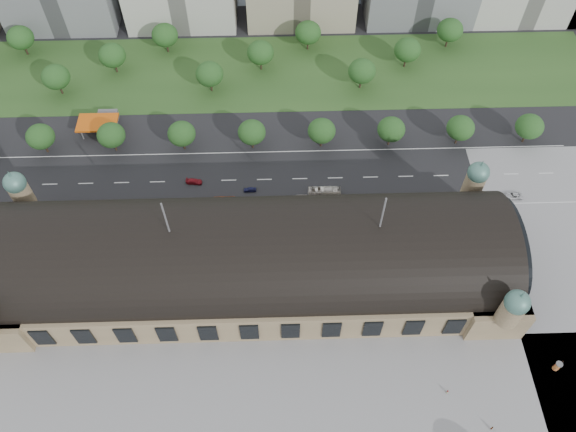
{
  "coord_description": "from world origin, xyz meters",
  "views": [
    {
      "loc": [
        8.51,
        -83.36,
        145.97
      ],
      "look_at": [
        11.26,
        12.4,
        14.0
      ],
      "focal_mm": 35.0,
      "sensor_mm": 36.0,
      "label": 1
    }
  ],
  "objects_px": {
    "traffic_car_6": "(513,196)",
    "traffic_car_3": "(194,181)",
    "parked_car_5": "(184,211)",
    "pedestrian_1": "(492,428)",
    "parked_car_4": "(152,212)",
    "pedestrian_2": "(562,362)",
    "parked_car_3": "(56,214)",
    "bus_east": "(325,192)",
    "pedestrian_0": "(447,392)",
    "parked_car_2": "(82,224)",
    "petrol_station": "(103,120)",
    "advertising_column": "(557,366)",
    "parked_car_1": "(16,224)",
    "traffic_car_4": "(250,189)",
    "bus_west": "(216,203)",
    "parked_car_0": "(18,225)",
    "parked_car_6": "(180,211)",
    "bus_mid": "(298,201)"
  },
  "relations": [
    {
      "from": "traffic_car_6",
      "to": "traffic_car_3",
      "type": "bearing_deg",
      "value": -95.64
    },
    {
      "from": "parked_car_5",
      "to": "pedestrian_1",
      "type": "relative_size",
      "value": 2.91
    },
    {
      "from": "parked_car_4",
      "to": "pedestrian_2",
      "type": "xyz_separation_m",
      "value": [
        115.78,
        -53.84,
        0.18
      ]
    },
    {
      "from": "parked_car_3",
      "to": "bus_east",
      "type": "distance_m",
      "value": 86.97
    },
    {
      "from": "parked_car_5",
      "to": "pedestrian_1",
      "type": "bearing_deg",
      "value": 25.83
    },
    {
      "from": "traffic_car_3",
      "to": "parked_car_4",
      "type": "relative_size",
      "value": 1.11
    },
    {
      "from": "pedestrian_0",
      "to": "traffic_car_6",
      "type": "bearing_deg",
      "value": 44.0
    },
    {
      "from": "parked_car_2",
      "to": "parked_car_5",
      "type": "relative_size",
      "value": 0.83
    },
    {
      "from": "traffic_car_6",
      "to": "pedestrian_0",
      "type": "height_order",
      "value": "traffic_car_6"
    },
    {
      "from": "petrol_station",
      "to": "pedestrian_2",
      "type": "distance_m",
      "value": 166.71
    },
    {
      "from": "traffic_car_3",
      "to": "advertising_column",
      "type": "height_order",
      "value": "advertising_column"
    },
    {
      "from": "parked_car_1",
      "to": "traffic_car_4",
      "type": "bearing_deg",
      "value": 75.95
    },
    {
      "from": "pedestrian_2",
      "to": "advertising_column",
      "type": "bearing_deg",
      "value": 94.42
    },
    {
      "from": "advertising_column",
      "to": "traffic_car_3",
      "type": "bearing_deg",
      "value": 146.35
    },
    {
      "from": "traffic_car_3",
      "to": "parked_car_5",
      "type": "relative_size",
      "value": 1.0
    },
    {
      "from": "parked_car_1",
      "to": "parked_car_3",
      "type": "distance_m",
      "value": 12.39
    },
    {
      "from": "parked_car_5",
      "to": "bus_west",
      "type": "xyz_separation_m",
      "value": [
        10.3,
        2.0,
        1.08
      ]
    },
    {
      "from": "parked_car_0",
      "to": "parked_car_2",
      "type": "height_order",
      "value": "parked_car_0"
    },
    {
      "from": "parked_car_5",
      "to": "bus_west",
      "type": "relative_size",
      "value": 0.41
    },
    {
      "from": "traffic_car_6",
      "to": "parked_car_1",
      "type": "bearing_deg",
      "value": -88.27
    },
    {
      "from": "parked_car_5",
      "to": "parked_car_6",
      "type": "relative_size",
      "value": 1.15
    },
    {
      "from": "petrol_station",
      "to": "parked_car_2",
      "type": "distance_m",
      "value": 44.34
    },
    {
      "from": "parked_car_1",
      "to": "bus_west",
      "type": "height_order",
      "value": "bus_west"
    },
    {
      "from": "bus_west",
      "to": "traffic_car_4",
      "type": "bearing_deg",
      "value": -61.55
    },
    {
      "from": "bus_west",
      "to": "pedestrian_2",
      "type": "distance_m",
      "value": 110.53
    },
    {
      "from": "bus_west",
      "to": "traffic_car_6",
      "type": "bearing_deg",
      "value": -90.99
    },
    {
      "from": "parked_car_2",
      "to": "pedestrian_2",
      "type": "bearing_deg",
      "value": 48.35
    },
    {
      "from": "parked_car_0",
      "to": "parked_car_3",
      "type": "relative_size",
      "value": 1.17
    },
    {
      "from": "bus_east",
      "to": "parked_car_2",
      "type": "bearing_deg",
      "value": 98.28
    },
    {
      "from": "pedestrian_2",
      "to": "bus_mid",
      "type": "bearing_deg",
      "value": 19.71
    },
    {
      "from": "bus_west",
      "to": "advertising_column",
      "type": "height_order",
      "value": "bus_west"
    },
    {
      "from": "petrol_station",
      "to": "bus_mid",
      "type": "height_order",
      "value": "petrol_station"
    },
    {
      "from": "bus_west",
      "to": "pedestrian_1",
      "type": "height_order",
      "value": "bus_west"
    },
    {
      "from": "parked_car_5",
      "to": "advertising_column",
      "type": "relative_size",
      "value": 1.57
    },
    {
      "from": "traffic_car_6",
      "to": "parked_car_6",
      "type": "xyz_separation_m",
      "value": [
        -108.92,
        -3.05,
        -0.14
      ]
    },
    {
      "from": "traffic_car_4",
      "to": "parked_car_4",
      "type": "bearing_deg",
      "value": -75.62
    },
    {
      "from": "petrol_station",
      "to": "advertising_column",
      "type": "xyz_separation_m",
      "value": [
        135.68,
        -95.49,
        -1.17
      ]
    },
    {
      "from": "traffic_car_4",
      "to": "bus_east",
      "type": "bearing_deg",
      "value": 84.28
    },
    {
      "from": "pedestrian_0",
      "to": "pedestrian_2",
      "type": "relative_size",
      "value": 0.8
    },
    {
      "from": "parked_car_4",
      "to": "bus_east",
      "type": "height_order",
      "value": "bus_east"
    },
    {
      "from": "parked_car_4",
      "to": "parked_car_5",
      "type": "distance_m",
      "value": 10.09
    },
    {
      "from": "parked_car_6",
      "to": "pedestrian_2",
      "type": "xyz_separation_m",
      "value": [
        106.82,
        -53.84,
        0.3
      ]
    },
    {
      "from": "parked_car_4",
      "to": "pedestrian_2",
      "type": "distance_m",
      "value": 127.68
    },
    {
      "from": "parked_car_0",
      "to": "advertising_column",
      "type": "relative_size",
      "value": 1.43
    },
    {
      "from": "parked_car_4",
      "to": "parked_car_6",
      "type": "xyz_separation_m",
      "value": [
        8.96,
        0.0,
        -0.12
      ]
    },
    {
      "from": "parked_car_2",
      "to": "traffic_car_3",
      "type": "bearing_deg",
      "value": 93.57
    },
    {
      "from": "pedestrian_2",
      "to": "traffic_car_3",
      "type": "bearing_deg",
      "value": 26.12
    },
    {
      "from": "traffic_car_3",
      "to": "parked_car_5",
      "type": "distance_m",
      "value": 12.5
    },
    {
      "from": "bus_mid",
      "to": "advertising_column",
      "type": "bearing_deg",
      "value": -131.55
    },
    {
      "from": "traffic_car_3",
      "to": "bus_mid",
      "type": "relative_size",
      "value": 0.41
    }
  ]
}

